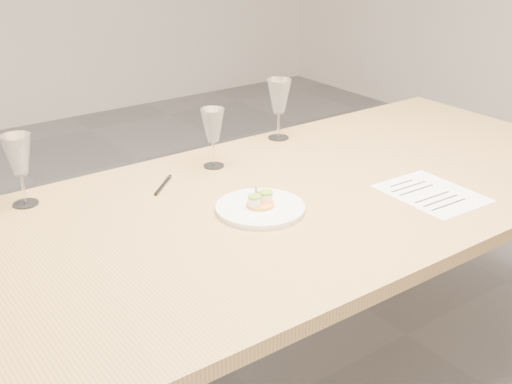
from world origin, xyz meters
TOP-DOWN VIEW (x-y plane):
  - dining_table at (0.00, 0.00)m, footprint 2.40×1.00m
  - dinner_plate at (-0.06, -0.03)m, footprint 0.25×0.25m
  - recipe_sheet at (0.41, -0.23)m, footprint 0.23×0.29m
  - ballpoint_pen at (-0.20, 0.28)m, footprint 0.11×0.11m
  - wine_glass_1 at (-0.57, 0.40)m, footprint 0.08×0.08m
  - wine_glass_2 at (0.01, 0.33)m, footprint 0.08×0.08m
  - wine_glass_3 at (0.35, 0.43)m, footprint 0.09×0.09m

SIDE VIEW (x-z plane):
  - dining_table at x=0.00m, z-range 0.31..1.06m
  - recipe_sheet at x=0.41m, z-range 0.75..0.75m
  - ballpoint_pen at x=-0.20m, z-range 0.75..0.76m
  - dinner_plate at x=-0.06m, z-range 0.73..0.80m
  - wine_glass_2 at x=0.01m, z-range 0.79..0.98m
  - wine_glass_1 at x=-0.57m, z-range 0.79..1.00m
  - wine_glass_3 at x=0.35m, z-range 0.79..1.01m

